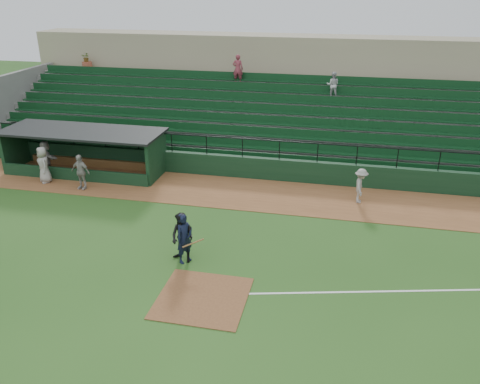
# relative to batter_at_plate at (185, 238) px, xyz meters

# --- Properties ---
(ground) EXTENTS (90.00, 90.00, 0.00)m
(ground) POSITION_rel_batter_at_plate_xyz_m (1.31, -1.16, -1.00)
(ground) COLOR #264F19
(ground) RESTS_ON ground
(warning_track) EXTENTS (40.00, 4.00, 0.03)m
(warning_track) POSITION_rel_batter_at_plate_xyz_m (1.31, 6.84, -0.98)
(warning_track) COLOR brown
(warning_track) RESTS_ON ground
(home_plate_dirt) EXTENTS (3.00, 3.00, 0.03)m
(home_plate_dirt) POSITION_rel_batter_at_plate_xyz_m (1.31, -2.16, -0.98)
(home_plate_dirt) COLOR brown
(home_plate_dirt) RESTS_ON ground
(foul_line) EXTENTS (17.49, 4.44, 0.01)m
(foul_line) POSITION_rel_batter_at_plate_xyz_m (9.31, 0.04, -0.99)
(foul_line) COLOR white
(foul_line) RESTS_ON ground
(stadium_structure) EXTENTS (38.00, 13.08, 6.40)m
(stadium_structure) POSITION_rel_batter_at_plate_xyz_m (1.30, 15.30, 1.31)
(stadium_structure) COLOR black
(stadium_structure) RESTS_ON ground
(dugout) EXTENTS (8.90, 3.20, 2.42)m
(dugout) POSITION_rel_batter_at_plate_xyz_m (-8.44, 8.40, 0.34)
(dugout) COLOR black
(dugout) RESTS_ON ground
(batter_at_plate) EXTENTS (1.19, 0.87, 2.00)m
(batter_at_plate) POSITION_rel_batter_at_plate_xyz_m (0.00, 0.00, 0.00)
(batter_at_plate) COLOR black
(batter_at_plate) RESTS_ON ground
(umpire) EXTENTS (1.18, 1.05, 2.00)m
(umpire) POSITION_rel_batter_at_plate_xyz_m (-0.09, 0.02, 0.00)
(umpire) COLOR black
(umpire) RESTS_ON ground
(runner) EXTENTS (0.66, 1.11, 1.70)m
(runner) POSITION_rel_batter_at_plate_xyz_m (6.55, 6.97, -0.12)
(runner) COLOR #99948F
(runner) RESTS_ON warning_track
(dugout_player_a) EXTENTS (1.14, 0.62, 1.84)m
(dugout_player_a) POSITION_rel_batter_at_plate_xyz_m (-7.44, 5.64, -0.05)
(dugout_player_a) COLOR #9E9A94
(dugout_player_a) RESTS_ON warning_track
(dugout_player_b) EXTENTS (1.11, 1.12, 1.96)m
(dugout_player_b) POSITION_rel_batter_at_plate_xyz_m (-9.79, 6.05, 0.01)
(dugout_player_b) COLOR #A09C96
(dugout_player_b) RESTS_ON warning_track
(dugout_player_c) EXTENTS (1.74, 1.42, 1.86)m
(dugout_player_c) POSITION_rel_batter_at_plate_xyz_m (-10.42, 7.29, -0.04)
(dugout_player_c) COLOR #9B9591
(dugout_player_c) RESTS_ON warning_track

